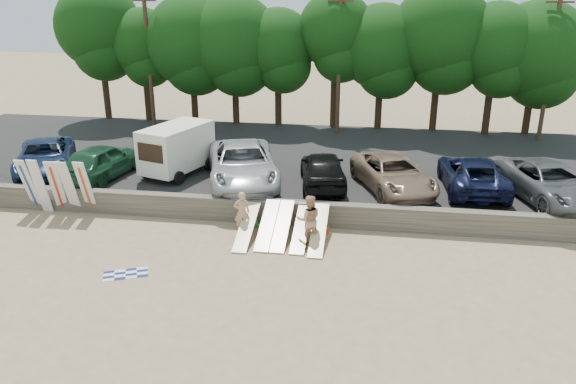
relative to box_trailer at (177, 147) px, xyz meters
The scene contains 28 objects.
ground 8.55m from the box_trailer, 52.37° to the right, with size 120.00×120.00×0.00m, color tan.
seawall 6.39m from the box_trailer, 35.19° to the right, with size 44.00×0.50×1.00m, color #6B6356.
parking_lot 6.63m from the box_trailer, 37.77° to the left, with size 44.00×14.50×0.70m, color #282828.
treeline 12.89m from the box_trailer, 64.00° to the left, with size 33.30×6.01×8.94m.
utility_poles 12.26m from the box_trailer, 53.14° to the left, with size 25.80×0.26×9.00m.
box_trailer is the anchor object (origin of this frame).
car_0 6.65m from the box_trailer, behind, with size 2.53×5.50×1.53m, color #122141.
car_1 3.59m from the box_trailer, 161.62° to the right, with size 1.99×4.94×1.68m, color #174027.
car_2 3.52m from the box_trailer, 12.48° to the right, with size 3.00×6.51×1.81m, color #B5B6BB.
car_3 7.20m from the box_trailer, ahead, with size 1.95×4.84×1.65m, color black.
car_4 10.34m from the box_trailer, ahead, with size 2.50×5.43×1.51m, color #8A6D58.
car_5 13.81m from the box_trailer, ahead, with size 2.53×5.48×1.52m, color black.
car_6 16.91m from the box_trailer, ahead, with size 2.67×5.79×1.61m, color #515456.
surfboard_upright_0 6.71m from the box_trailer, 142.41° to the right, with size 0.50×0.06×2.60m, color white.
surfboard_upright_1 6.33m from the box_trailer, 138.44° to the right, with size 0.50×0.06×2.60m, color white.
surfboard_upright_2 5.76m from the box_trailer, 134.43° to the right, with size 0.50×0.06×2.60m, color white.
surfboard_upright_3 5.37m from the box_trailer, 130.04° to the right, with size 0.50×0.06×2.60m, color white.
surfboard_upright_4 4.90m from the box_trailer, 123.79° to the right, with size 0.50×0.06×2.60m, color white.
surfboard_low_0 7.16m from the box_trailer, 48.80° to the right, with size 0.56×3.00×0.07m, color beige.
surfboard_low_1 7.56m from the box_trailer, 43.26° to the right, with size 0.56×3.00×0.07m, color beige.
surfboard_low_2 7.99m from the box_trailer, 40.26° to the right, with size 0.56×3.00×0.07m, color beige.
surfboard_low_3 8.58m from the box_trailer, 37.02° to the right, with size 0.56×3.00×0.07m, color beige.
surfboard_low_4 9.24m from the box_trailer, 35.30° to the right, with size 0.56×3.00×0.07m, color beige.
beachgoer_a 6.56m from the box_trailer, 48.06° to the right, with size 0.64×0.42×1.75m, color tan.
beachgoer_b 8.93m from the box_trailer, 37.19° to the right, with size 0.95×0.74×1.96m, color tan.
cooler 6.49m from the box_trailer, 42.20° to the right, with size 0.38×0.30×0.32m, color green.
gear_bag 8.96m from the box_trailer, 29.73° to the right, with size 0.30×0.25×0.22m, color #E7501B.
beach_towel 9.10m from the box_trailer, 82.80° to the right, with size 1.50×1.50×0.00m, color white.
Camera 1 is at (4.23, -18.34, 9.38)m, focal length 35.00 mm.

